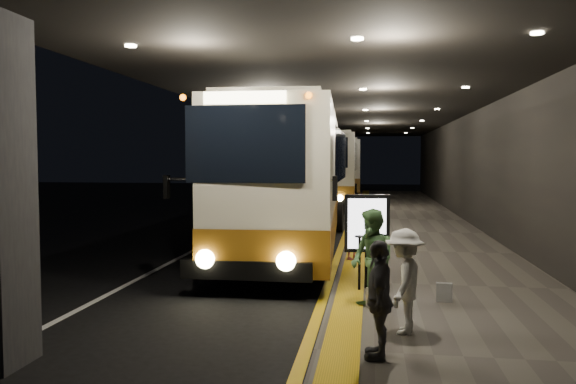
# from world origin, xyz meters

# --- Properties ---
(ground) EXTENTS (90.00, 90.00, 0.00)m
(ground) POSITION_xyz_m (0.00, 0.00, 0.00)
(ground) COLOR black
(lane_line_white) EXTENTS (0.12, 50.00, 0.01)m
(lane_line_white) POSITION_xyz_m (-1.80, 5.00, 0.01)
(lane_line_white) COLOR silver
(lane_line_white) RESTS_ON ground
(kerb_stripe_yellow) EXTENTS (0.18, 50.00, 0.01)m
(kerb_stripe_yellow) POSITION_xyz_m (2.35, 5.00, 0.01)
(kerb_stripe_yellow) COLOR gold
(kerb_stripe_yellow) RESTS_ON ground
(sidewalk) EXTENTS (4.50, 50.00, 0.15)m
(sidewalk) POSITION_xyz_m (4.75, 5.00, 0.07)
(sidewalk) COLOR #514C44
(sidewalk) RESTS_ON ground
(tactile_strip) EXTENTS (0.50, 50.00, 0.01)m
(tactile_strip) POSITION_xyz_m (2.85, 5.00, 0.16)
(tactile_strip) COLOR gold
(tactile_strip) RESTS_ON sidewalk
(terminal_wall) EXTENTS (0.10, 50.00, 6.00)m
(terminal_wall) POSITION_xyz_m (7.00, 5.00, 3.00)
(terminal_wall) COLOR black
(terminal_wall) RESTS_ON ground
(support_columns) EXTENTS (0.80, 24.80, 4.40)m
(support_columns) POSITION_xyz_m (-1.50, 4.00, 2.20)
(support_columns) COLOR black
(support_columns) RESTS_ON ground
(canopy) EXTENTS (9.00, 50.00, 0.40)m
(canopy) POSITION_xyz_m (2.50, 5.00, 4.60)
(canopy) COLOR black
(canopy) RESTS_ON support_columns
(coach_main) EXTENTS (3.12, 12.47, 3.86)m
(coach_main) POSITION_xyz_m (0.93, 1.74, 1.85)
(coach_main) COLOR beige
(coach_main) RESTS_ON ground
(coach_second) EXTENTS (2.91, 12.51, 3.91)m
(coach_second) POSITION_xyz_m (0.99, 18.47, 1.88)
(coach_second) COLOR beige
(coach_second) RESTS_ON ground
(coach_third) EXTENTS (3.13, 12.63, 3.94)m
(coach_third) POSITION_xyz_m (0.96, 28.81, 1.89)
(coach_third) COLOR beige
(coach_third) RESTS_ON ground
(passenger_boarding) EXTENTS (0.57, 0.67, 1.57)m
(passenger_boarding) POSITION_xyz_m (2.80, -0.58, 0.93)
(passenger_boarding) COLOR #C35B5F
(passenger_boarding) RESTS_ON sidewalk
(passenger_waiting_green) EXTENTS (0.84, 0.95, 1.66)m
(passenger_waiting_green) POSITION_xyz_m (3.25, -5.27, 0.98)
(passenger_waiting_green) COLOR #4A7943
(passenger_waiting_green) RESTS_ON sidewalk
(passenger_waiting_white) EXTENTS (0.65, 1.04, 1.49)m
(passenger_waiting_white) POSITION_xyz_m (3.70, -6.37, 0.89)
(passenger_waiting_white) COLOR silver
(passenger_waiting_white) RESTS_ON sidewalk
(passenger_waiting_grey) EXTENTS (0.47, 0.88, 1.47)m
(passenger_waiting_grey) POSITION_xyz_m (3.33, -7.44, 0.89)
(passenger_waiting_grey) COLOR #505055
(passenger_waiting_grey) RESTS_ON sidewalk
(bag_polka) EXTENTS (0.28, 0.15, 0.33)m
(bag_polka) POSITION_xyz_m (4.49, -4.49, 0.31)
(bag_polka) COLOR black
(bag_polka) RESTS_ON sidewalk
(bag_plain) EXTENTS (0.30, 0.24, 0.32)m
(bag_plain) POSITION_xyz_m (3.30, -5.02, 0.31)
(bag_plain) COLOR silver
(bag_plain) RESTS_ON sidewalk
(info_sign) EXTENTS (0.85, 0.20, 1.80)m
(info_sign) POSITION_xyz_m (3.15, -3.67, 1.36)
(info_sign) COLOR black
(info_sign) RESTS_ON sidewalk
(stanchion_post) EXTENTS (0.05, 0.05, 1.02)m
(stanchion_post) POSITION_xyz_m (3.01, -3.85, 0.66)
(stanchion_post) COLOR black
(stanchion_post) RESTS_ON sidewalk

